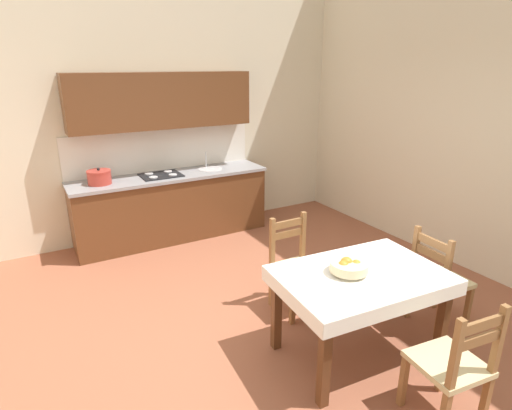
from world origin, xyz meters
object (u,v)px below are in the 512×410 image
object	(u,v)px
dining_chair_kitchen_side	(295,267)
dining_table	(360,288)
kitchen_cabinetry	(169,177)
dining_chair_camera_side	(453,366)
dining_chair_window_side	(438,280)
fruit_bowl	(349,266)

from	to	relation	value
dining_chair_kitchen_side	dining_table	bearing A→B (deg)	-87.35
kitchen_cabinetry	dining_table	world-z (taller)	kitchen_cabinetry
dining_table	dining_chair_kitchen_side	size ratio (longest dim) A/B	1.47
kitchen_cabinetry	dining_table	size ratio (longest dim) A/B	1.90
dining_chair_camera_side	dining_chair_window_side	bearing A→B (deg)	42.25
dining_chair_camera_side	fruit_bowl	world-z (taller)	dining_chair_camera_side
dining_chair_kitchen_side	dining_chair_camera_side	distance (m)	1.66
dining_chair_window_side	dining_table	bearing A→B (deg)	178.25
dining_chair_kitchen_side	dining_chair_camera_side	bearing A→B (deg)	-86.80
dining_chair_kitchen_side	fruit_bowl	xyz separation A→B (m)	(-0.06, -0.79, 0.37)
dining_chair_window_side	dining_chair_camera_side	size ratio (longest dim) A/B	1.00
dining_table	dining_chair_kitchen_side	bearing A→B (deg)	92.65
dining_table	fruit_bowl	bearing A→B (deg)	154.13
kitchen_cabinetry	dining_chair_kitchen_side	world-z (taller)	kitchen_cabinetry
dining_table	dining_chair_window_side	world-z (taller)	dining_chair_window_side
dining_chair_window_side	fruit_bowl	xyz separation A→B (m)	(-1.03, 0.08, 0.37)
fruit_bowl	dining_chair_kitchen_side	bearing A→B (deg)	85.80
dining_chair_camera_side	dining_chair_kitchen_side	bearing A→B (deg)	93.20
kitchen_cabinetry	dining_chair_window_side	bearing A→B (deg)	-66.09
dining_chair_camera_side	fruit_bowl	xyz separation A→B (m)	(-0.15, 0.87, 0.37)
kitchen_cabinetry	dining_table	distance (m)	3.21
kitchen_cabinetry	dining_chair_camera_side	xyz separation A→B (m)	(0.54, -3.99, -0.41)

